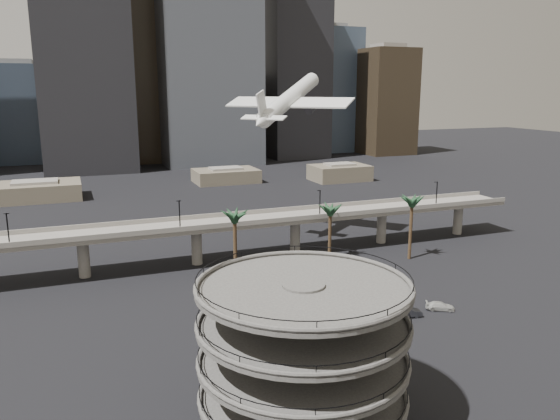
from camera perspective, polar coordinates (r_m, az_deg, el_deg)
name	(u,v)px	position (r m, az deg, el deg)	size (l,w,h in m)	color
ground	(386,385)	(71.54, 11.02, -17.50)	(700.00, 700.00, 0.00)	black
parking_ramp	(303,342)	(58.27, 2.41, -13.66)	(22.20, 22.20, 17.35)	#454340
overpass	(247,225)	(115.62, -3.43, -1.56)	(130.00, 9.30, 14.70)	gray
palm_trees	(329,211)	(110.47, 5.14, -0.08)	(42.40, 10.40, 14.00)	#47321E
low_buildings	(192,180)	(201.05, -9.23, 3.09)	(135.00, 27.50, 6.80)	brown
skyline	(172,71)	(273.45, -11.24, 14.04)	(269.00, 86.00, 118.92)	#83745A
airborne_jet	(289,99)	(132.44, 0.99, 11.50)	(28.34, 27.39, 14.33)	silver
car_a	(258,344)	(78.31, -2.30, -13.81)	(1.83, 4.55, 1.55)	maroon
car_b	(406,312)	(90.39, 13.04, -10.36)	(1.77, 5.06, 1.67)	#222327
car_c	(440,306)	(94.55, 16.39, -9.61)	(1.87, 4.60, 1.34)	#B8B8B4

